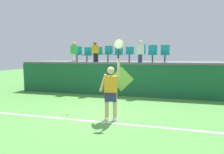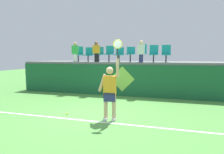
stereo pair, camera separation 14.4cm
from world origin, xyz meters
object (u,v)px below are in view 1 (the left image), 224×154
stadium_chair_7 (153,53)px  stadium_chair_8 (165,53)px  tennis_player (111,91)px  stadium_chair_1 (87,54)px  water_bottle (74,60)px  spectator_2 (95,51)px  stadium_chair_0 (77,53)px  spectator_0 (74,52)px  tennis_ball (67,114)px  stadium_chair_6 (141,52)px  stadium_chair_2 (98,53)px  spectator_1 (140,51)px  stadium_chair_3 (108,53)px  stadium_chair_5 (130,53)px  stadium_chair_4 (118,54)px

stadium_chair_7 → stadium_chair_8: (0.61, 0.00, -0.01)m
tennis_player → stadium_chair_1: bearing=120.1°
water_bottle → stadium_chair_8: stadium_chair_8 is taller
stadium_chair_7 → spectator_2: size_ratio=0.82×
stadium_chair_0 → spectator_0: size_ratio=0.80×
stadium_chair_7 → spectator_2: spectator_2 is taller
tennis_ball → water_bottle: 4.44m
stadium_chair_8 → spectator_0: spectator_0 is taller
water_bottle → stadium_chair_6: size_ratio=0.23×
stadium_chair_2 → stadium_chair_7: size_ratio=0.93×
tennis_ball → stadium_chair_2: 4.75m
stadium_chair_1 → stadium_chair_2: bearing=-0.5°
water_bottle → spectator_1: (3.59, 0.04, 0.46)m
stadium_chair_2 → stadium_chair_8: (3.56, 0.01, 0.01)m
spectator_0 → stadium_chair_2: bearing=19.4°
stadium_chair_3 → stadium_chair_6: stadium_chair_6 is taller
stadium_chair_1 → stadium_chair_6: 2.99m
tennis_player → stadium_chair_8: bearing=69.0°
stadium_chair_1 → stadium_chair_8: size_ratio=0.92×
stadium_chair_5 → stadium_chair_0: bearing=179.8°
tennis_ball → stadium_chair_8: (3.24, 4.24, 2.14)m
water_bottle → stadium_chair_5: 3.04m
stadium_chair_2 → spectator_1: (2.36, -0.43, 0.10)m
stadium_chair_3 → spectator_0: (-1.82, -0.44, 0.07)m
stadium_chair_4 → stadium_chair_7: (1.80, 0.01, 0.04)m
stadium_chair_8 → spectator_2: 3.59m
stadium_chair_6 → stadium_chair_8: bearing=0.0°
stadium_chair_4 → spectator_1: bearing=-19.5°
tennis_ball → spectator_0: (-1.56, 3.79, 2.23)m
stadium_chair_5 → stadium_chair_7: bearing=0.6°
tennis_player → stadium_chair_3: (-1.31, 4.35, 1.26)m
tennis_ball → stadium_chair_1: bearing=102.7°
stadium_chair_1 → stadium_chair_4: (1.78, -0.01, 0.00)m
stadium_chair_7 → stadium_chair_8: 0.61m
stadium_chair_4 → stadium_chair_7: stadium_chair_7 is taller
tennis_player → stadium_chair_5: 4.51m
stadium_chair_3 → spectator_2: bearing=-142.5°
stadium_chair_1 → stadium_chair_3: stadium_chair_3 is taller
stadium_chair_0 → stadium_chair_4: 2.38m
stadium_chair_0 → spectator_0: spectator_0 is taller
stadium_chair_4 → spectator_0: size_ratio=0.72×
stadium_chair_5 → stadium_chair_8: size_ratio=0.92×
stadium_chair_6 → stadium_chair_3: bearing=-179.9°
stadium_chair_0 → spectator_2: 1.31m
water_bottle → spectator_2: size_ratio=0.19×
stadium_chair_2 → stadium_chair_5: 1.76m
stadium_chair_0 → stadium_chair_4: bearing=-0.2°
tennis_player → stadium_chair_2: stadium_chair_2 is taller
stadium_chair_5 → stadium_chair_8: 1.81m
stadium_chair_1 → stadium_chair_3: (1.22, 0.00, 0.05)m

